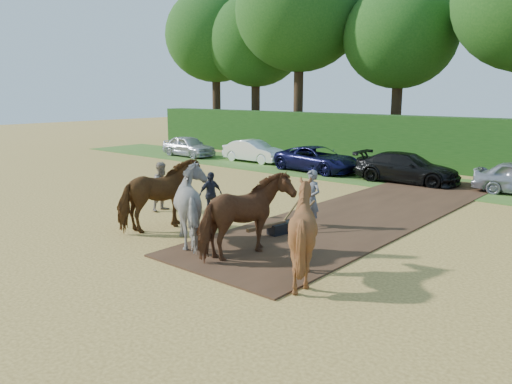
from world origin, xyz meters
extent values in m
plane|color=gold|center=(0.00, 0.00, 0.00)|extent=(120.00, 120.00, 0.00)
cube|color=#472D1C|center=(1.50, 7.00, 0.03)|extent=(4.50, 17.00, 0.05)
cube|color=#38601E|center=(0.00, 14.00, 0.01)|extent=(50.00, 5.00, 0.03)
cube|color=#14380F|center=(0.00, 18.50, 1.50)|extent=(46.00, 1.60, 3.00)
imported|color=#B3A58C|center=(-4.56, 2.25, 0.91)|extent=(0.74, 0.93, 1.83)
imported|color=#23252F|center=(-2.57, 2.78, 0.80)|extent=(0.56, 1.00, 1.60)
imported|color=#5A3816|center=(-2.50, 0.49, 1.13)|extent=(1.62, 2.84, 2.27)
imported|color=#BAB3A7|center=(-0.55, 0.36, 1.13)|extent=(2.52, 2.25, 2.27)
imported|color=brown|center=(1.39, 0.22, 1.13)|extent=(1.62, 2.84, 2.27)
imported|color=brown|center=(3.33, 0.08, 1.14)|extent=(2.13, 2.32, 2.27)
cube|color=black|center=(0.78, 2.61, 0.19)|extent=(0.52, 1.02, 0.38)
cube|color=brown|center=(0.68, 1.97, 0.38)|extent=(0.34, 1.51, 0.11)
cylinder|color=brown|center=(0.63, 3.23, 0.59)|extent=(0.08, 1.10, 0.80)
cylinder|color=brown|center=(1.10, 3.16, 0.59)|extent=(0.38, 1.07, 0.80)
imported|color=gray|center=(0.97, 3.89, 0.95)|extent=(0.75, 0.55, 1.89)
imported|color=#B6B6BD|center=(-15.75, 13.51, 0.71)|extent=(4.23, 1.81, 1.42)
imported|color=white|center=(-10.55, 14.33, 0.69)|extent=(4.21, 1.50, 1.38)
imported|color=#111237|center=(-5.35, 13.70, 0.70)|extent=(5.28, 2.89, 1.40)
imported|color=black|center=(-0.15, 13.70, 0.73)|extent=(5.15, 2.33, 1.46)
cylinder|color=#382616|center=(-21.00, 21.50, 2.93)|extent=(0.70, 0.70, 5.85)
ellipsoid|color=#163F11|center=(-21.00, 21.50, 9.00)|extent=(8.40, 8.40, 7.73)
cylinder|color=#382616|center=(-17.00, 22.00, 2.70)|extent=(0.70, 0.70, 5.40)
ellipsoid|color=#163F11|center=(-17.00, 22.00, 8.32)|extent=(7.80, 7.80, 7.18)
cylinder|color=#382616|center=(-12.00, 21.00, 3.26)|extent=(0.70, 0.70, 6.53)
ellipsoid|color=#163F11|center=(-12.00, 21.00, 9.97)|extent=(9.20, 9.20, 8.46)
cylinder|color=#382616|center=(-5.00, 22.50, 2.59)|extent=(0.70, 0.70, 5.17)
ellipsoid|color=#163F11|center=(-5.00, 22.50, 7.95)|extent=(7.40, 7.40, 6.81)
camera|label=1|loc=(9.90, -9.27, 4.36)|focal=35.00mm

